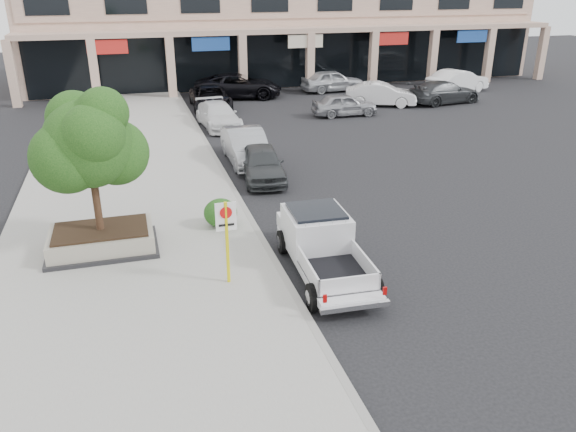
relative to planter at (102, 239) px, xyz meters
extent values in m
plane|color=black|center=(6.34, -3.31, -0.48)|extent=(120.00, 120.00, 0.00)
cube|color=gray|center=(0.84, 2.69, -0.40)|extent=(8.00, 52.00, 0.15)
cube|color=gray|center=(4.79, 2.69, -0.40)|extent=(0.20, 52.00, 0.15)
cube|color=tan|center=(14.34, 30.69, 4.02)|extent=(40.00, 10.00, 9.00)
cube|color=tan|center=(14.34, 24.59, 3.82)|extent=(40.00, 2.20, 0.35)
cube|color=tan|center=(-5.66, 23.74, 1.62)|extent=(0.55, 0.55, 4.20)
cube|color=tan|center=(34.34, 23.74, 1.62)|extent=(0.55, 0.55, 4.20)
cube|color=black|center=(14.34, 25.64, 1.52)|extent=(39.20, 0.08, 3.90)
cube|color=black|center=(0.00, 0.00, -0.27)|extent=(3.20, 2.20, 0.12)
cube|color=gray|center=(0.00, 0.00, 0.04)|extent=(3.00, 2.00, 0.50)
cube|color=black|center=(0.00, 0.00, 0.32)|extent=(2.70, 1.70, 0.06)
cylinder|color=black|center=(0.00, 0.00, 1.45)|extent=(0.22, 0.22, 2.20)
sphere|color=#12370F|center=(0.00, 0.00, 2.95)|extent=(2.50, 2.50, 2.50)
sphere|color=#12370F|center=(0.70, 0.30, 2.55)|extent=(1.90, 1.90, 1.90)
sphere|color=#12370F|center=(-0.30, 0.50, 3.55)|extent=(1.60, 1.60, 1.60)
cylinder|color=yellow|center=(3.28, -3.00, 0.82)|extent=(0.09, 0.09, 2.30)
cube|color=white|center=(3.28, -3.00, 1.57)|extent=(0.55, 0.03, 0.78)
cylinder|color=red|center=(3.28, -3.03, 1.69)|extent=(0.32, 0.02, 0.32)
ellipsoid|color=#164012|center=(3.72, 0.74, 0.14)|extent=(1.10, 0.99, 0.93)
imported|color=#2F3234|center=(6.24, 5.35, 0.22)|extent=(2.06, 4.24, 1.40)
imported|color=gray|center=(6.10, 7.78, 0.29)|extent=(1.64, 4.63, 1.52)
imported|color=silver|center=(6.01, 14.71, 0.20)|extent=(2.20, 4.75, 1.34)
imported|color=black|center=(6.34, 19.68, 0.23)|extent=(2.52, 5.18, 1.42)
imported|color=#95979D|center=(13.85, 15.47, 0.20)|extent=(4.00, 1.71, 1.35)
imported|color=silver|center=(17.19, 17.56, 0.28)|extent=(4.82, 3.25, 1.50)
imported|color=#2C2F31|center=(21.63, 17.13, 0.26)|extent=(5.36, 2.90, 1.48)
imported|color=black|center=(8.78, 22.77, 0.36)|extent=(6.45, 3.93, 1.67)
imported|color=#AFB2B8|center=(15.93, 23.21, 0.32)|extent=(4.78, 2.25, 1.58)
imported|color=white|center=(24.53, 20.24, 0.36)|extent=(5.35, 3.30, 1.66)
camera|label=1|loc=(1.14, -16.15, 7.17)|focal=35.00mm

